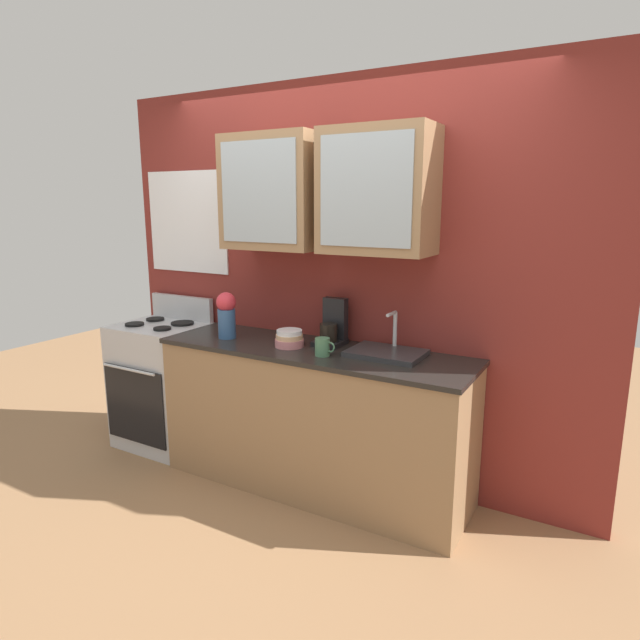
# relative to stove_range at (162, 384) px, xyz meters

# --- Properties ---
(ground_plane) EXTENTS (10.00, 10.00, 0.00)m
(ground_plane) POSITION_rel_stove_range_xyz_m (1.31, 0.00, -0.47)
(ground_plane) COLOR #936B47
(back_wall_unit) EXTENTS (3.40, 0.44, 2.55)m
(back_wall_unit) POSITION_rel_stove_range_xyz_m (1.31, 0.28, 0.96)
(back_wall_unit) COLOR maroon
(back_wall_unit) RESTS_ON ground_plane
(counter) EXTENTS (2.00, 0.59, 0.92)m
(counter) POSITION_rel_stove_range_xyz_m (1.31, 0.00, -0.01)
(counter) COLOR #93704C
(counter) RESTS_ON ground_plane
(stove_range) EXTENTS (0.62, 0.58, 1.10)m
(stove_range) POSITION_rel_stove_range_xyz_m (0.00, 0.00, 0.00)
(stove_range) COLOR silver
(stove_range) RESTS_ON ground_plane
(sink_faucet) EXTENTS (0.43, 0.31, 0.25)m
(sink_faucet) POSITION_rel_stove_range_xyz_m (1.76, 0.08, 0.47)
(sink_faucet) COLOR #2D2D30
(sink_faucet) RESTS_ON counter
(bowl_stack) EXTENTS (0.18, 0.18, 0.11)m
(bowl_stack) POSITION_rel_stove_range_xyz_m (1.16, -0.03, 0.50)
(bowl_stack) COLOR #D87F84
(bowl_stack) RESTS_ON counter
(vase) EXTENTS (0.13, 0.13, 0.30)m
(vase) POSITION_rel_stove_range_xyz_m (0.68, -0.05, 0.61)
(vase) COLOR #33598C
(vase) RESTS_ON counter
(cup_near_sink) EXTENTS (0.13, 0.09, 0.10)m
(cup_near_sink) POSITION_rel_stove_range_xyz_m (1.44, -0.11, 0.51)
(cup_near_sink) COLOR #4C7F59
(cup_near_sink) RESTS_ON counter
(coffee_maker) EXTENTS (0.17, 0.20, 0.29)m
(coffee_maker) POSITION_rel_stove_range_xyz_m (1.36, 0.16, 0.56)
(coffee_maker) COLOR black
(coffee_maker) RESTS_ON counter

